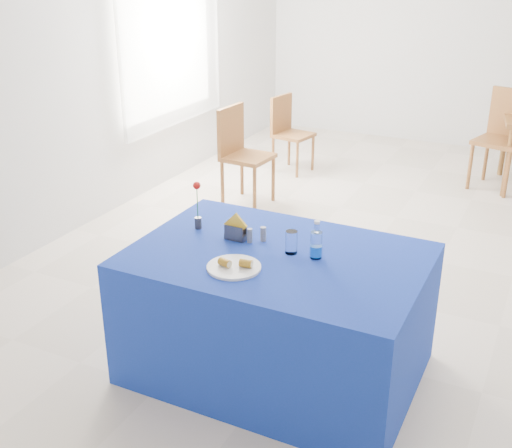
{
  "coord_description": "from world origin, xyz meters",
  "views": [
    {
      "loc": [
        1.27,
        -4.76,
        2.29
      ],
      "look_at": [
        -0.15,
        -1.88,
        0.92
      ],
      "focal_mm": 45.0,
      "sensor_mm": 36.0,
      "label": 1
    }
  ],
  "objects": [
    {
      "name": "chair_win_b",
      "position": [
        -1.48,
        1.62,
        0.48
      ],
      "size": [
        0.43,
        0.43,
        0.84
      ],
      "rotation": [
        0.0,
        0.0,
        1.39
      ],
      "color": "brown",
      "rests_on": "floor"
    },
    {
      "name": "drinking_glass",
      "position": [
        0.04,
        -1.82,
        0.82
      ],
      "size": [
        0.07,
        0.07,
        0.13
      ],
      "primitive_type": "cylinder",
      "color": "white",
      "rests_on": "blue_table"
    },
    {
      "name": "napkin_holder",
      "position": [
        -0.32,
        -1.8,
        0.81
      ],
      "size": [
        0.15,
        0.06,
        0.16
      ],
      "color": "#39393E",
      "rests_on": "blue_table"
    },
    {
      "name": "salt_shaker",
      "position": [
        -0.23,
        -1.8,
        0.8
      ],
      "size": [
        0.03,
        0.03,
        0.08
      ],
      "primitive_type": "cylinder",
      "color": "slate",
      "rests_on": "blue_table"
    },
    {
      "name": "room_shell",
      "position": [
        0.0,
        0.0,
        1.75
      ],
      "size": [
        7.0,
        7.0,
        7.0
      ],
      "color": "silver",
      "rests_on": "ground"
    },
    {
      "name": "rose_vase",
      "position": [
        -0.6,
        -1.75,
        0.9
      ],
      "size": [
        0.05,
        0.05,
        0.29
      ],
      "color": "#28272D",
      "rests_on": "blue_table"
    },
    {
      "name": "floor",
      "position": [
        0.0,
        0.0,
        0.0
      ],
      "size": [
        7.0,
        7.0,
        0.0
      ],
      "primitive_type": "plane",
      "color": "beige",
      "rests_on": "ground"
    },
    {
      "name": "chair_win_a",
      "position": [
        -1.5,
        0.51,
        0.54
      ],
      "size": [
        0.45,
        0.45,
        0.94
      ],
      "rotation": [
        0.0,
        0.0,
        1.5
      ],
      "color": "brown",
      "rests_on": "floor"
    },
    {
      "name": "window_pane",
      "position": [
        -2.47,
        0.8,
        1.55
      ],
      "size": [
        0.04,
        1.5,
        1.6
      ],
      "primitive_type": "cube",
      "color": "white",
      "rests_on": "room_shell"
    },
    {
      "name": "plate",
      "position": [
        -0.16,
        -2.13,
        0.77
      ],
      "size": [
        0.29,
        0.29,
        0.01
      ],
      "primitive_type": "cylinder",
      "color": "silver",
      "rests_on": "blue_table"
    },
    {
      "name": "blue_table",
      "position": [
        -0.03,
        -1.87,
        0.38
      ],
      "size": [
        1.6,
        1.1,
        0.76
      ],
      "color": "navy",
      "rests_on": "floor"
    },
    {
      "name": "water_bottle",
      "position": [
        0.18,
        -1.81,
        0.83
      ],
      "size": [
        0.07,
        0.07,
        0.21
      ],
      "color": "white",
      "rests_on": "blue_table"
    },
    {
      "name": "chair_bg_left",
      "position": [
        0.73,
        2.1,
        0.58
      ],
      "size": [
        0.56,
        0.56,
        1.01
      ],
      "rotation": [
        0.0,
        0.0,
        -0.28
      ],
      "color": "brown",
      "rests_on": "floor"
    },
    {
      "name": "curtain",
      "position": [
        -2.4,
        0.8,
        1.55
      ],
      "size": [
        0.04,
        1.75,
        1.85
      ],
      "primitive_type": "cube",
      "color": "white",
      "rests_on": "room_shell"
    },
    {
      "name": "pepper_shaker",
      "position": [
        -0.17,
        -1.75,
        0.8
      ],
      "size": [
        0.03,
        0.03,
        0.08
      ],
      "primitive_type": "cylinder",
      "color": "slate",
      "rests_on": "blue_table"
    },
    {
      "name": "banana_pieces",
      "position": [
        -0.15,
        -2.13,
        0.8
      ],
      "size": [
        0.18,
        0.09,
        0.04
      ],
      "color": "gold",
      "rests_on": "plate"
    }
  ]
}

